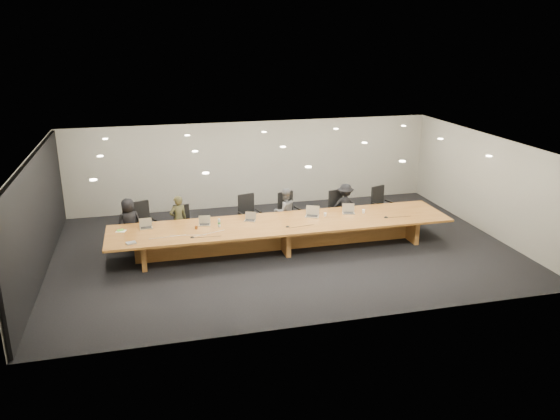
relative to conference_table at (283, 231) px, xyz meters
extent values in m
plane|color=black|center=(0.00, 0.00, -0.52)|extent=(12.00, 12.00, 0.00)
cube|color=beige|center=(0.00, 4.00, 0.88)|extent=(12.00, 0.02, 2.80)
cube|color=black|center=(-5.94, 0.00, 0.85)|extent=(0.08, 7.84, 2.74)
cube|color=brown|center=(0.00, 0.00, 0.20)|extent=(9.00, 1.80, 0.06)
cube|color=brown|center=(0.00, 0.00, -0.18)|extent=(7.65, 0.15, 0.69)
cube|color=brown|center=(-3.60, 0.00, -0.18)|extent=(0.12, 1.26, 0.69)
cube|color=brown|center=(0.00, 0.00, -0.18)|extent=(0.12, 1.26, 0.69)
cube|color=brown|center=(3.60, 0.00, -0.18)|extent=(0.12, 1.26, 0.69)
imported|color=black|center=(-3.93, 1.13, 0.16)|extent=(0.78, 0.64, 1.36)
imported|color=#34331C|center=(-2.64, 1.14, 0.15)|extent=(0.56, 0.45, 1.34)
imported|color=#5C5D5F|center=(0.35, 1.15, 0.15)|extent=(0.72, 0.60, 1.34)
imported|color=black|center=(2.21, 1.23, 0.14)|extent=(0.96, 0.71, 1.32)
cylinder|color=#ABBBB7|center=(-1.67, 0.08, 0.33)|extent=(0.09, 0.09, 0.21)
cylinder|color=brown|center=(-2.26, 0.05, 0.27)|extent=(0.08, 0.08, 0.09)
cone|color=white|center=(1.25, 0.22, 0.28)|extent=(0.10, 0.10, 0.09)
cone|color=white|center=(2.37, 0.22, 0.28)|extent=(0.11, 0.11, 0.10)
cube|color=white|center=(-4.12, 0.35, 0.24)|extent=(0.28, 0.25, 0.01)
cube|color=#60B32F|center=(-4.13, 0.36, 0.26)|extent=(0.18, 0.14, 0.03)
cube|color=#ADADB2|center=(-3.86, -0.58, 0.25)|extent=(0.26, 0.22, 0.03)
cone|color=black|center=(-2.42, -0.54, 0.24)|extent=(0.14, 0.14, 0.03)
cone|color=black|center=(0.03, -0.36, 0.24)|extent=(0.14, 0.14, 0.03)
cone|color=black|center=(2.81, -0.29, 0.24)|extent=(0.14, 0.14, 0.03)
camera|label=1|loc=(-3.36, -13.10, 5.01)|focal=35.00mm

